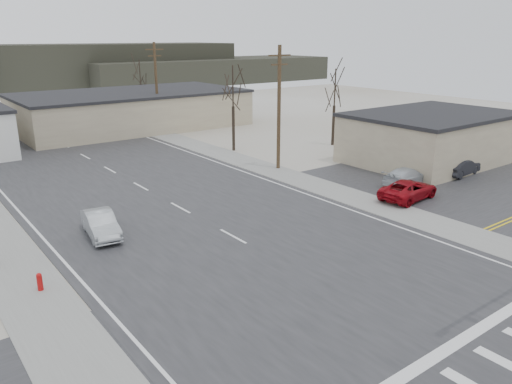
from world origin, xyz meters
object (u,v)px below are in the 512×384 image
sedan_crossing (101,224)px  car_parked_silver (407,176)px  car_parked_dark_b (461,167)px  fire_hydrant (40,282)px  car_far_a (98,122)px  car_parked_red (409,190)px

sedan_crossing → car_parked_silver: bearing=-2.3°
sedan_crossing → car_parked_dark_b: (27.44, -4.97, -0.02)m
fire_hydrant → car_far_a: 40.60m
sedan_crossing → car_parked_silver: size_ratio=0.94×
car_parked_red → fire_hydrant: bearing=80.0°
car_far_a → car_parked_silver: 38.04m
fire_hydrant → car_parked_red: bearing=-4.2°
sedan_crossing → car_far_a: size_ratio=0.71×
car_far_a → fire_hydrant: bearing=42.2°
car_parked_silver → car_far_a: bearing=12.1°
car_parked_silver → car_parked_dark_b: bearing=-102.5°
fire_hydrant → sedan_crossing: size_ratio=0.21×
car_far_a → car_parked_silver: size_ratio=1.33×
fire_hydrant → car_far_a: size_ratio=0.15×
car_parked_red → car_parked_dark_b: 8.50m
car_far_a → car_parked_silver: (9.95, -36.72, -0.22)m
car_parked_dark_b → car_parked_silver: bearing=75.4°
car_parked_red → car_parked_dark_b: car_parked_dark_b is taller
car_parked_red → car_parked_silver: size_ratio=1.09×
car_parked_red → car_parked_dark_b: size_ratio=1.17×
fire_hydrant → car_parked_dark_b: car_parked_dark_b is taller
car_parked_silver → car_parked_red: bearing=125.1°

